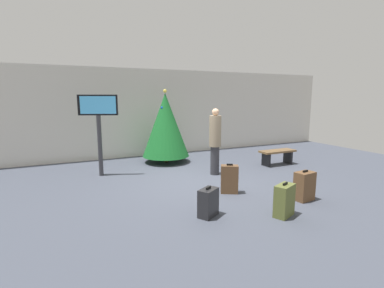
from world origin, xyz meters
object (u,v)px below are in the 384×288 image
traveller_0 (215,140)px  flight_info_kiosk (98,118)px  holiday_tree (166,125)px  suitcase_3 (304,186)px  suitcase_2 (208,203)px  waiting_bench (277,154)px  suitcase_1 (229,179)px  suitcase_0 (284,200)px

traveller_0 → flight_info_kiosk: bearing=157.3°
holiday_tree → suitcase_3: holiday_tree is taller
flight_info_kiosk → suitcase_3: size_ratio=3.42×
flight_info_kiosk → suitcase_2: flight_info_kiosk is taller
suitcase_2 → suitcase_3: 2.27m
holiday_tree → suitcase_3: bearing=-72.7°
waiting_bench → suitcase_2: bearing=-146.5°
traveller_0 → suitcase_3: traveller_0 is taller
flight_info_kiosk → suitcase_1: size_ratio=3.26×
holiday_tree → suitcase_1: bearing=-86.0°
waiting_bench → suitcase_0: bearing=-129.9°
holiday_tree → suitcase_3: 4.97m
flight_info_kiosk → suitcase_1: bearing=-48.2°
suitcase_3 → suitcase_1: bearing=138.3°
suitcase_2 → suitcase_3: suitcase_3 is taller
flight_info_kiosk → suitcase_2: size_ratio=3.98×
traveller_0 → suitcase_0: bearing=-94.8°
suitcase_1 → suitcase_2: 1.42m
holiday_tree → suitcase_2: 4.71m
waiting_bench → suitcase_1: suitcase_1 is taller
suitcase_3 → suitcase_0: bearing=-155.1°
flight_info_kiosk → waiting_bench: (5.38, -1.09, -1.27)m
waiting_bench → traveller_0: bearing=-176.6°
suitcase_3 → waiting_bench: bearing=58.3°
flight_info_kiosk → suitcase_3: bearing=-46.2°
suitcase_1 → suitcase_2: bearing=-138.3°
waiting_bench → flight_info_kiosk: bearing=168.5°
holiday_tree → suitcase_2: bearing=-100.1°
waiting_bench → suitcase_0: (-2.68, -3.20, -0.05)m
traveller_0 → suitcase_0: traveller_0 is taller
waiting_bench → traveller_0: traveller_0 is taller
suitcase_3 → traveller_0: bearing=105.4°
traveller_0 → suitcase_2: 3.01m
holiday_tree → suitcase_2: holiday_tree is taller
suitcase_2 → suitcase_3: size_ratio=0.86×
suitcase_0 → suitcase_3: bearing=24.9°
suitcase_1 → suitcase_3: bearing=-41.7°
flight_info_kiosk → suitcase_2: 4.20m
suitcase_0 → waiting_bench: bearing=50.1°
flight_info_kiosk → waiting_bench: flight_info_kiosk is taller
suitcase_1 → suitcase_3: 1.61m
suitcase_0 → suitcase_3: 1.08m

